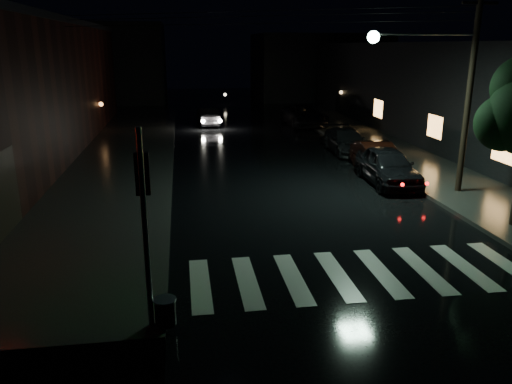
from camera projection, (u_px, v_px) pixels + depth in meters
name	position (u px, v px, depth m)	size (l,w,h in m)	color
ground	(250.00, 291.00, 12.30)	(120.00, 120.00, 0.00)	black
sidewalk_left	(112.00, 165.00, 24.85)	(6.00, 44.00, 0.15)	#282826
sidewalk_right	(397.00, 156.00, 26.98)	(4.00, 44.00, 0.15)	#282826
building_right	(481.00, 92.00, 30.95)	(10.00, 40.00, 6.00)	black
building_far_left	(97.00, 63.00, 52.42)	(14.00, 10.00, 8.00)	black
building_far_right	(318.00, 66.00, 55.98)	(14.00, 10.00, 7.00)	black
crosswalk	(359.00, 274.00, 13.20)	(9.00, 3.00, 0.01)	beige
signal_pole_corner	(156.00, 263.00, 10.18)	(0.68, 0.61, 4.20)	slate
utility_pole	(455.00, 79.00, 18.90)	(4.92, 0.44, 8.00)	black
parked_car_a	(388.00, 166.00, 21.57)	(1.86, 4.62, 1.57)	black
parked_car_b	(377.00, 158.00, 23.59)	(1.48, 4.25, 1.40)	black
parked_car_c	(346.00, 141.00, 27.94)	(1.85, 4.56, 1.32)	black
parked_car_d	(304.00, 116.00, 37.14)	(2.55, 5.54, 1.54)	black
oncoming_car	(208.00, 116.00, 37.47)	(1.40, 4.02, 1.32)	black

